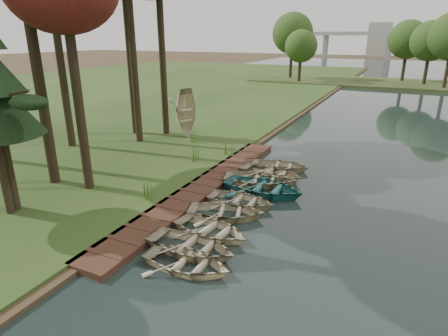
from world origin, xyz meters
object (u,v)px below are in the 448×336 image
at_px(rowboat_0, 187,260).
at_px(stored_rowboat, 186,132).
at_px(rowboat_1, 191,243).
at_px(rowboat_2, 211,228).
at_px(boardwalk, 203,187).

bearing_deg(rowboat_0, stored_rowboat, 30.74).
bearing_deg(rowboat_1, stored_rowboat, 33.43).
height_order(rowboat_0, rowboat_2, rowboat_2).
bearing_deg(boardwalk, rowboat_0, -65.90).
xyz_separation_m(rowboat_0, stored_rowboat, (-8.28, 13.69, 0.30)).
bearing_deg(stored_rowboat, boardwalk, -122.08).
xyz_separation_m(rowboat_1, rowboat_2, (0.07, 1.36, -0.03)).
relative_size(rowboat_0, rowboat_1, 0.91).
xyz_separation_m(boardwalk, rowboat_1, (2.39, -5.27, 0.25)).
height_order(rowboat_1, rowboat_2, rowboat_1).
relative_size(rowboat_0, stored_rowboat, 0.86).
relative_size(boardwalk, stored_rowboat, 4.52).
height_order(boardwalk, rowboat_1, rowboat_1).
distance_m(rowboat_2, stored_rowboat, 13.93).
height_order(rowboat_2, stored_rowboat, stored_rowboat).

